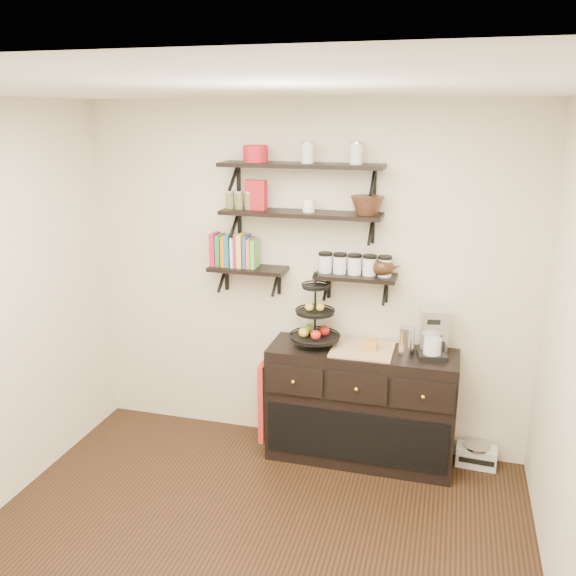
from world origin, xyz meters
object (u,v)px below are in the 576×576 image
Objects in this scene: fruit_stand at (316,322)px; sideboard at (361,405)px; coffee_maker at (433,333)px; radio at (476,455)px.

sideboard is at bearing -0.67° from fruit_stand.
sideboard is 0.73m from fruit_stand.
sideboard is 3.81× the size of coffee_maker.
fruit_stand is 1.50× the size of coffee_maker.
sideboard is 4.61× the size of radio.
coffee_maker is 1.06m from radio.
radio is (0.88, 0.12, -0.36)m from sideboard.
coffee_maker is 1.21× the size of radio.
radio is at bearing 7.91° from sideboard.
coffee_maker is at bearing 2.86° from sideboard.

